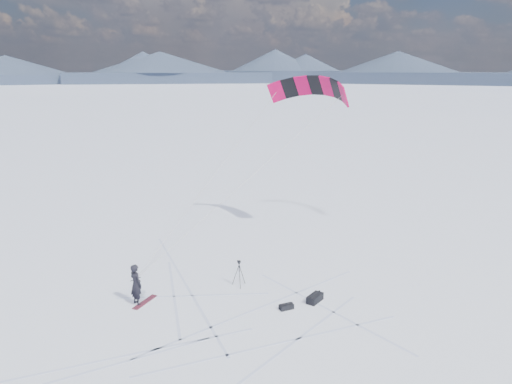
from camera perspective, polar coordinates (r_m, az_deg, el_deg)
ground at (r=21.96m, az=-4.04°, el=-13.61°), size 1800.00×1800.00×0.00m
horizon_hills at (r=20.34m, az=-4.24°, el=-2.98°), size 704.84×706.81×9.83m
snow_tracks at (r=21.17m, az=-4.49°, el=-14.74°), size 17.62×14.39×0.01m
snowkiter at (r=23.23m, az=-13.42°, el=-12.35°), size 0.59×0.77×1.88m
snowboard at (r=23.29m, az=-12.58°, el=-12.17°), size 1.40×1.08×0.04m
tripod at (r=24.04m, az=-1.95°, el=-8.84°), size 0.62×0.66×1.28m
gear_bag_a at (r=22.91m, az=6.74°, el=-11.95°), size 0.97×0.72×0.39m
gear_bag_b at (r=22.18m, az=3.49°, el=-12.94°), size 0.65×0.38×0.28m
power_kite at (r=30.35m, az=6.32°, el=11.52°), size 13.77×6.60×8.54m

